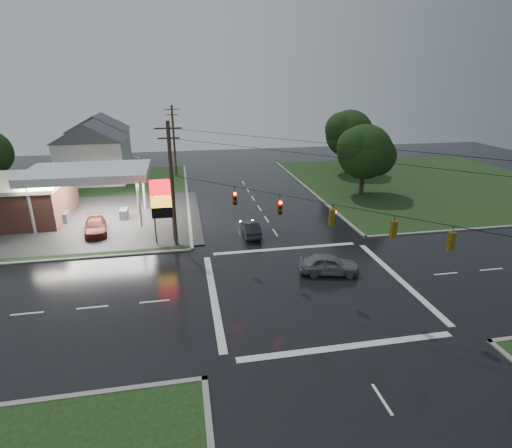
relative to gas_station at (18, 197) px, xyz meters
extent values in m
plane|color=black|center=(25.68, -19.70, -2.55)|extent=(120.00, 120.00, 0.00)
cube|color=black|center=(-0.32, 6.30, -2.51)|extent=(36.00, 36.00, 0.08)
cube|color=black|center=(51.68, 6.30, -2.51)|extent=(36.00, 36.00, 0.08)
cube|color=#2D2D2D|center=(5.68, -1.70, -2.46)|extent=(26.00, 18.00, 0.02)
cube|color=brown|center=(-1.32, 0.30, -0.55)|extent=(12.00, 10.00, 4.00)
cube|color=beige|center=(-1.32, 0.30, 1.55)|extent=(12.40, 10.40, 0.40)
cylinder|color=silver|center=(2.68, -4.70, -0.05)|extent=(0.30, 0.30, 5.00)
cylinder|color=silver|center=(12.68, -4.70, -0.05)|extent=(0.30, 0.30, 5.00)
cylinder|color=silver|center=(2.68, 1.30, -0.05)|extent=(0.30, 0.30, 5.00)
cylinder|color=silver|center=(12.68, 1.30, -0.05)|extent=(0.30, 0.30, 5.00)
cube|color=silver|center=(7.68, -1.70, 2.65)|extent=(12.00, 8.00, 0.80)
cube|color=white|center=(7.68, -1.70, 2.23)|extent=(11.40, 7.40, 0.04)
cube|color=#59595E|center=(4.68, -1.70, -2.00)|extent=(0.80, 1.60, 1.10)
cube|color=#59595E|center=(10.68, -1.70, -2.00)|extent=(0.80, 1.60, 1.10)
cylinder|color=#59595E|center=(14.38, -9.20, 0.45)|extent=(0.16, 0.16, 6.00)
cylinder|color=#59595E|center=(15.98, -9.20, 0.45)|extent=(0.16, 0.16, 6.00)
cube|color=red|center=(15.18, -9.20, 2.65)|extent=(2.00, 0.35, 1.40)
cube|color=yellow|center=(15.18, -9.20, 1.35)|extent=(2.00, 0.35, 1.00)
cube|color=black|center=(15.18, -9.20, 0.35)|extent=(2.00, 0.35, 1.00)
cylinder|color=#382619|center=(16.18, -10.20, 2.95)|extent=(0.32, 0.32, 11.00)
cube|color=#382619|center=(16.18, -10.20, 7.85)|extent=(2.20, 0.12, 0.12)
cube|color=#382619|center=(16.18, -10.20, 7.05)|extent=(1.80, 0.12, 0.12)
cylinder|color=#382619|center=(16.18, 18.30, 2.70)|extent=(0.32, 0.32, 10.50)
cube|color=#382619|center=(16.18, 18.30, 7.35)|extent=(2.20, 0.12, 0.12)
cube|color=#382619|center=(16.18, 18.30, 6.55)|extent=(1.80, 0.12, 0.12)
cube|color=#59470C|center=(20.93, -14.95, 3.05)|extent=(0.34, 0.34, 1.10)
cylinder|color=#FF0C07|center=(20.93, -15.15, 3.43)|extent=(0.22, 0.08, 0.22)
cube|color=#59470C|center=(23.78, -17.80, 3.05)|extent=(0.34, 0.34, 1.10)
cylinder|color=#FF0C07|center=(23.78, -18.00, 3.43)|extent=(0.22, 0.08, 0.22)
cube|color=#59470C|center=(26.63, -20.65, 3.05)|extent=(0.34, 0.34, 1.10)
cylinder|color=#FF0C07|center=(26.83, -20.65, 3.43)|extent=(0.08, 0.22, 0.22)
cube|color=#59470C|center=(29.48, -23.50, 3.05)|extent=(0.34, 0.34, 1.10)
cylinder|color=#FF0C07|center=(29.48, -23.30, 3.43)|extent=(0.22, 0.08, 0.22)
cube|color=#59470C|center=(31.76, -25.78, 3.05)|extent=(0.34, 0.34, 1.10)
cylinder|color=#FF0C07|center=(31.76, -25.58, 3.43)|extent=(0.22, 0.08, 0.22)
cube|color=silver|center=(4.68, 16.30, 0.45)|extent=(9.00, 8.00, 6.00)
cube|color=gray|center=(9.98, 16.30, -2.15)|extent=(1.60, 4.80, 0.80)
cube|color=silver|center=(3.68, 28.30, 0.45)|extent=(9.00, 8.00, 6.00)
cube|color=gray|center=(8.98, 28.30, -2.15)|extent=(1.60, 4.80, 0.80)
cylinder|color=black|center=(39.68, 2.30, -0.03)|extent=(0.56, 0.56, 5.04)
sphere|color=black|center=(39.68, 2.30, 3.03)|extent=(6.80, 6.80, 6.80)
sphere|color=black|center=(41.38, 2.60, 2.40)|extent=(5.10, 5.10, 5.10)
sphere|color=black|center=(38.32, 1.90, 3.75)|extent=(4.76, 4.76, 4.76)
cylinder|color=black|center=(42.68, 14.30, 0.25)|extent=(0.56, 0.56, 5.60)
sphere|color=black|center=(42.68, 14.30, 3.65)|extent=(7.20, 7.20, 7.20)
sphere|color=black|center=(44.48, 14.60, 2.95)|extent=(5.40, 5.40, 5.40)
sphere|color=black|center=(41.24, 13.90, 4.45)|extent=(5.04, 5.04, 5.04)
imported|color=black|center=(23.19, -8.96, -1.85)|extent=(1.48, 4.21, 1.39)
imported|color=slate|center=(27.77, -17.93, -1.77)|extent=(4.85, 2.82, 1.55)
imported|color=maroon|center=(8.49, -5.70, -1.83)|extent=(2.80, 5.18, 1.43)
camera|label=1|loc=(17.08, -44.16, 11.71)|focal=28.00mm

